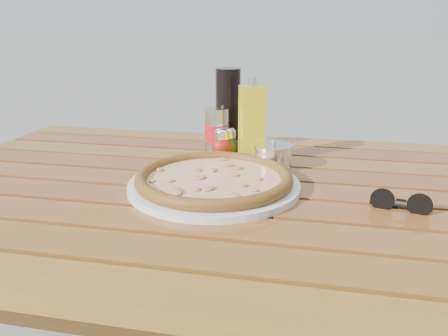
% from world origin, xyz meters
% --- Properties ---
extents(table, '(1.40, 0.90, 0.75)m').
position_xyz_m(table, '(0.00, -0.00, 0.67)').
color(table, '#37210C').
rests_on(table, ground).
extents(plate, '(0.47, 0.47, 0.01)m').
position_xyz_m(plate, '(-0.01, -0.03, 0.76)').
color(plate, silver).
rests_on(plate, table).
extents(pizza, '(0.46, 0.46, 0.03)m').
position_xyz_m(pizza, '(-0.01, -0.03, 0.77)').
color(pizza, '#FFE0B6').
rests_on(pizza, plate).
extents(pepper_shaker, '(0.07, 0.07, 0.08)m').
position_xyz_m(pepper_shaker, '(-0.04, 0.18, 0.79)').
color(pepper_shaker, '#A81E13').
rests_on(pepper_shaker, table).
extents(oregano_shaker, '(0.07, 0.07, 0.08)m').
position_xyz_m(oregano_shaker, '(-0.03, 0.20, 0.79)').
color(oregano_shaker, '#374019').
rests_on(oregano_shaker, table).
extents(dark_bottle, '(0.07, 0.07, 0.22)m').
position_xyz_m(dark_bottle, '(-0.04, 0.27, 0.86)').
color(dark_bottle, black).
rests_on(dark_bottle, table).
extents(soda_can, '(0.07, 0.07, 0.12)m').
position_xyz_m(soda_can, '(-0.07, 0.24, 0.81)').
color(soda_can, silver).
rests_on(soda_can, table).
extents(olive_oil_cruet, '(0.07, 0.07, 0.21)m').
position_xyz_m(olive_oil_cruet, '(0.04, 0.17, 0.85)').
color(olive_oil_cruet, gold).
rests_on(olive_oil_cruet, table).
extents(parmesan_tin, '(0.12, 0.12, 0.07)m').
position_xyz_m(parmesan_tin, '(0.10, 0.13, 0.78)').
color(parmesan_tin, white).
rests_on(parmesan_tin, table).
extents(sunglasses, '(0.11, 0.04, 0.04)m').
position_xyz_m(sunglasses, '(0.35, -0.07, 0.77)').
color(sunglasses, black).
rests_on(sunglasses, table).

